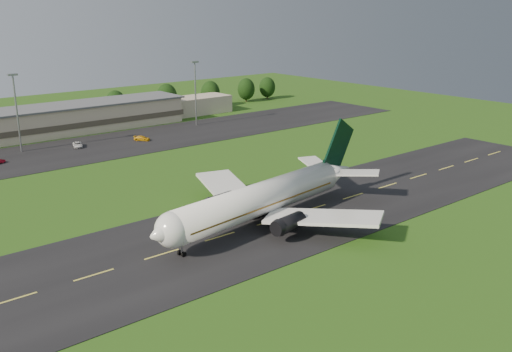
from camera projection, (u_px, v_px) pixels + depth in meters
ground at (162, 255)px, 87.26m from camera, size 360.00×360.00×0.00m
taxiway at (162, 255)px, 87.25m from camera, size 220.00×30.00×0.10m
apron at (12, 161)px, 140.46m from camera, size 260.00×30.00×0.10m
airliner at (263, 199)px, 98.42m from camera, size 51.14×41.79×15.57m
terminal at (6, 127)px, 161.13m from camera, size 145.00×16.00×8.40m
light_mast_centre at (16, 104)px, 145.82m from camera, size 2.40×1.20×20.35m
light_mast_east at (195, 86)px, 179.41m from camera, size 2.40×1.20×20.35m
tree_line at (85, 107)px, 185.67m from camera, size 192.17×9.85×10.64m
service_vehicle_c at (78, 145)px, 153.94m from camera, size 3.62×5.32×1.35m
service_vehicle_d at (142, 138)px, 161.50m from camera, size 4.43×4.71×1.34m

